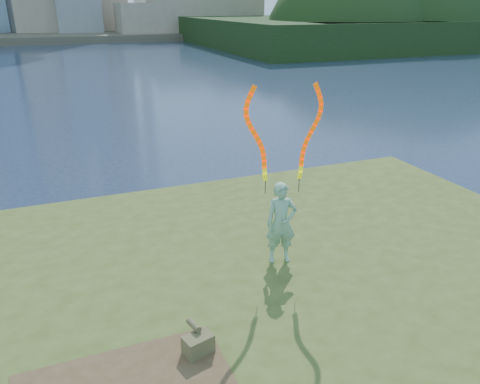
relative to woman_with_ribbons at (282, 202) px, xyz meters
name	(u,v)px	position (x,y,z in m)	size (l,w,h in m)	color
ground	(211,304)	(-1.63, 0.05, -2.19)	(320.00, 320.00, 0.00)	#1B2944
grassy_knoll	(252,361)	(-1.63, -2.24, -1.85)	(20.00, 18.00, 0.80)	#384819
far_shore	(57,34)	(-1.63, 95.05, -1.59)	(320.00, 40.00, 1.20)	#464233
wooded_hill	(424,40)	(57.94, 60.01, -2.03)	(78.00, 50.00, 63.00)	black
woman_with_ribbons	(282,202)	(0.00, 0.00, 0.00)	(2.08, 0.66, 4.19)	#1C6C3F
canvas_bag	(198,343)	(-2.58, -2.20, -1.21)	(0.53, 0.60, 0.45)	#4A4C2B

